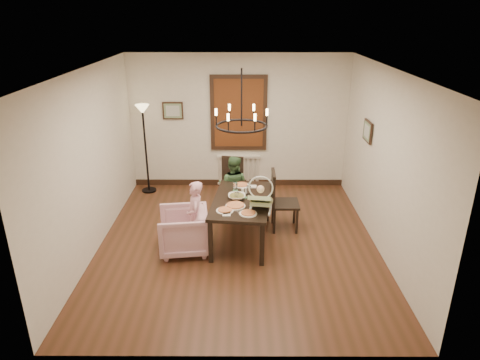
{
  "coord_description": "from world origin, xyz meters",
  "views": [
    {
      "loc": [
        0.06,
        -6.18,
        3.58
      ],
      "look_at": [
        0.04,
        0.15,
        1.05
      ],
      "focal_mm": 32.0,
      "sensor_mm": 36.0,
      "label": 1
    }
  ],
  "objects_px": {
    "armchair": "(183,231)",
    "baby_bouncer": "(261,198)",
    "chair_far": "(231,183)",
    "seated_man": "(233,191)",
    "chair_right": "(285,200)",
    "floor_lamp": "(146,150)",
    "elderly_woman": "(195,222)",
    "drinking_glass": "(237,197)",
    "dining_table": "(241,204)"
  },
  "relations": [
    {
      "from": "drinking_glass",
      "to": "floor_lamp",
      "type": "xyz_separation_m",
      "value": [
        -1.89,
        2.11,
        0.09
      ]
    },
    {
      "from": "chair_far",
      "to": "seated_man",
      "type": "height_order",
      "value": "same"
    },
    {
      "from": "armchair",
      "to": "chair_right",
      "type": "bearing_deg",
      "value": 107.06
    },
    {
      "from": "chair_right",
      "to": "elderly_woman",
      "type": "distance_m",
      "value": 1.63
    },
    {
      "from": "chair_far",
      "to": "drinking_glass",
      "type": "xyz_separation_m",
      "value": [
        0.13,
        -1.38,
        0.33
      ]
    },
    {
      "from": "armchair",
      "to": "dining_table",
      "type": "bearing_deg",
      "value": 103.95
    },
    {
      "from": "chair_far",
      "to": "floor_lamp",
      "type": "xyz_separation_m",
      "value": [
        -1.76,
        0.74,
        0.42
      ]
    },
    {
      "from": "chair_far",
      "to": "armchair",
      "type": "distance_m",
      "value": 1.82
    },
    {
      "from": "chair_far",
      "to": "baby_bouncer",
      "type": "relative_size",
      "value": 1.74
    },
    {
      "from": "chair_right",
      "to": "seated_man",
      "type": "xyz_separation_m",
      "value": [
        -0.9,
        0.51,
        -0.05
      ]
    },
    {
      "from": "dining_table",
      "to": "floor_lamp",
      "type": "bearing_deg",
      "value": 139.83
    },
    {
      "from": "chair_right",
      "to": "floor_lamp",
      "type": "xyz_separation_m",
      "value": [
        -2.71,
        1.65,
        0.37
      ]
    },
    {
      "from": "dining_table",
      "to": "armchair",
      "type": "distance_m",
      "value": 1.03
    },
    {
      "from": "chair_far",
      "to": "armchair",
      "type": "bearing_deg",
      "value": -103.41
    },
    {
      "from": "floor_lamp",
      "to": "elderly_woman",
      "type": "bearing_deg",
      "value": -62.29
    },
    {
      "from": "armchair",
      "to": "drinking_glass",
      "type": "height_order",
      "value": "drinking_glass"
    },
    {
      "from": "dining_table",
      "to": "armchair",
      "type": "bearing_deg",
      "value": -152.7
    },
    {
      "from": "floor_lamp",
      "to": "chair_far",
      "type": "bearing_deg",
      "value": -22.73
    },
    {
      "from": "baby_bouncer",
      "to": "floor_lamp",
      "type": "distance_m",
      "value": 3.31
    },
    {
      "from": "armchair",
      "to": "elderly_woman",
      "type": "height_order",
      "value": "elderly_woman"
    },
    {
      "from": "dining_table",
      "to": "drinking_glass",
      "type": "bearing_deg",
      "value": -131.25
    },
    {
      "from": "dining_table",
      "to": "elderly_woman",
      "type": "distance_m",
      "value": 0.8
    },
    {
      "from": "dining_table",
      "to": "armchair",
      "type": "xyz_separation_m",
      "value": [
        -0.91,
        -0.35,
        -0.31
      ]
    },
    {
      "from": "seated_man",
      "to": "chair_far",
      "type": "bearing_deg",
      "value": -66.4
    },
    {
      "from": "drinking_glass",
      "to": "dining_table",
      "type": "bearing_deg",
      "value": 42.62
    },
    {
      "from": "elderly_woman",
      "to": "baby_bouncer",
      "type": "relative_size",
      "value": 1.74
    },
    {
      "from": "seated_man",
      "to": "floor_lamp",
      "type": "relative_size",
      "value": 0.53
    },
    {
      "from": "armchair",
      "to": "baby_bouncer",
      "type": "relative_size",
      "value": 1.39
    },
    {
      "from": "chair_far",
      "to": "armchair",
      "type": "height_order",
      "value": "chair_far"
    },
    {
      "from": "seated_man",
      "to": "baby_bouncer",
      "type": "height_order",
      "value": "baby_bouncer"
    },
    {
      "from": "dining_table",
      "to": "seated_man",
      "type": "bearing_deg",
      "value": 105.46
    },
    {
      "from": "baby_bouncer",
      "to": "drinking_glass",
      "type": "bearing_deg",
      "value": 147.88
    },
    {
      "from": "chair_far",
      "to": "chair_right",
      "type": "bearing_deg",
      "value": -34.19
    },
    {
      "from": "chair_right",
      "to": "baby_bouncer",
      "type": "relative_size",
      "value": 1.93
    },
    {
      "from": "chair_right",
      "to": "baby_bouncer",
      "type": "distance_m",
      "value": 0.98
    },
    {
      "from": "seated_man",
      "to": "dining_table",
      "type": "bearing_deg",
      "value": 115.4
    },
    {
      "from": "drinking_glass",
      "to": "floor_lamp",
      "type": "relative_size",
      "value": 0.08
    },
    {
      "from": "elderly_woman",
      "to": "chair_right",
      "type": "bearing_deg",
      "value": 108.86
    },
    {
      "from": "seated_man",
      "to": "elderly_woman",
      "type": "bearing_deg",
      "value": 80.83
    },
    {
      "from": "drinking_glass",
      "to": "baby_bouncer",
      "type": "bearing_deg",
      "value": -40.43
    },
    {
      "from": "chair_far",
      "to": "elderly_woman",
      "type": "xyz_separation_m",
      "value": [
        -0.52,
        -1.62,
        -0.0
      ]
    },
    {
      "from": "chair_right",
      "to": "baby_bouncer",
      "type": "height_order",
      "value": "baby_bouncer"
    },
    {
      "from": "chair_far",
      "to": "elderly_woman",
      "type": "bearing_deg",
      "value": -98.14
    },
    {
      "from": "chair_far",
      "to": "drinking_glass",
      "type": "relative_size",
      "value": 7.02
    },
    {
      "from": "dining_table",
      "to": "baby_bouncer",
      "type": "relative_size",
      "value": 3.03
    },
    {
      "from": "chair_right",
      "to": "elderly_woman",
      "type": "height_order",
      "value": "chair_right"
    },
    {
      "from": "chair_far",
      "to": "seated_man",
      "type": "relative_size",
      "value": 1.0
    },
    {
      "from": "armchair",
      "to": "baby_bouncer",
      "type": "distance_m",
      "value": 1.33
    },
    {
      "from": "chair_right",
      "to": "chair_far",
      "type": "bearing_deg",
      "value": 46.31
    },
    {
      "from": "seated_man",
      "to": "baby_bouncer",
      "type": "relative_size",
      "value": 1.74
    }
  ]
}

